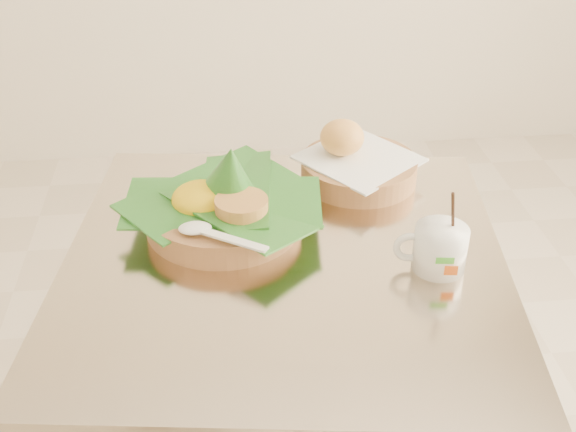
{
  "coord_description": "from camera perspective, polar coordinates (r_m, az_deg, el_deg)",
  "views": [
    {
      "loc": [
        -0.0,
        -0.98,
        1.42
      ],
      "look_at": [
        0.1,
        -0.04,
        0.82
      ],
      "focal_mm": 45.0,
      "sensor_mm": 36.0,
      "label": 1
    }
  ],
  "objects": [
    {
      "name": "rice_basket",
      "position": [
        1.21,
        -5.17,
        0.98
      ],
      "size": [
        0.33,
        0.33,
        0.17
      ],
      "rotation": [
        0.0,
        0.0,
        -0.27
      ],
      "color": "#9D6E43",
      "rests_on": "cafe_table"
    },
    {
      "name": "bread_basket",
      "position": [
        1.35,
        5.39,
        4.16
      ],
      "size": [
        0.26,
        0.26,
        0.11
      ],
      "rotation": [
        0.0,
        0.0,
        -0.1
      ],
      "color": "#9D6E43",
      "rests_on": "cafe_table"
    },
    {
      "name": "coffee_mug",
      "position": [
        1.13,
        11.82,
        -2.43
      ],
      "size": [
        0.11,
        0.09,
        0.14
      ],
      "rotation": [
        0.0,
        0.0,
        -0.13
      ],
      "color": "white",
      "rests_on": "cafe_table"
    },
    {
      "name": "cafe_table",
      "position": [
        1.29,
        -0.24,
        -11.27
      ],
      "size": [
        0.79,
        0.79,
        0.75
      ],
      "rotation": [
        0.0,
        0.0,
        -0.13
      ],
      "color": "gray",
      "rests_on": "floor"
    }
  ]
}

